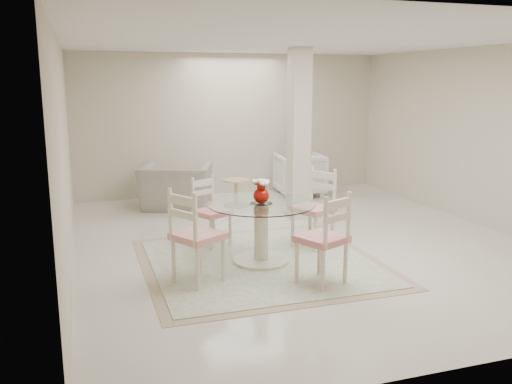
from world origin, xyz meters
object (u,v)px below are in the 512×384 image
object	(u,v)px
dining_chair_east	(317,202)
recliner_taupe	(176,186)
dining_chair_west	(193,230)
red_vase	(261,191)
dining_chair_north	(209,206)
dining_table	(261,233)
side_table	(236,194)
column	(299,135)
armchair_white	(300,174)
dining_chair_south	(327,232)

from	to	relation	value
dining_chair_east	recliner_taupe	distance (m)	3.13
recliner_taupe	dining_chair_west	bearing A→B (deg)	102.87
red_vase	dining_chair_north	xyz separation A→B (m)	(-0.43, 0.92, -0.36)
dining_table	side_table	xyz separation A→B (m)	(0.55, 3.00, -0.16)
recliner_taupe	side_table	distance (m)	1.06
column	recliner_taupe	world-z (taller)	column
dining_chair_north	dining_chair_west	distance (m)	1.45
dining_table	red_vase	bearing A→B (deg)	-18.43
column	dining_table	bearing A→B (deg)	-123.36
dining_chair_east	side_table	bearing A→B (deg)	159.40
recliner_taupe	armchair_white	bearing A→B (deg)	-151.87
side_table	dining_chair_north	bearing A→B (deg)	-115.24
column	dining_table	size ratio (longest dim) A/B	2.07
dining_chair_east	dining_chair_south	world-z (taller)	dining_chair_east
recliner_taupe	side_table	size ratio (longest dim) A/B	2.43
column	dining_chair_west	size ratio (longest dim) A/B	2.28
side_table	recliner_taupe	bearing A→B (deg)	167.73
dining_chair_east	armchair_white	size ratio (longest dim) A/B	1.30
column	armchair_white	bearing A→B (deg)	66.54
red_vase	dining_chair_west	bearing A→B (deg)	-154.65
dining_chair_west	dining_chair_east	bearing A→B (deg)	-95.58
dining_chair_east	armchair_white	xyz separation A→B (m)	(1.07, 3.14, -0.20)
armchair_white	dining_chair_south	bearing A→B (deg)	77.19
dining_chair_north	recliner_taupe	distance (m)	2.31
red_vase	dining_chair_south	distance (m)	1.07
dining_chair_south	side_table	xyz separation A→B (m)	(0.12, 3.93, -0.38)
dining_chair_north	dining_chair_south	size ratio (longest dim) A/B	0.90
dining_chair_east	armchair_white	bearing A→B (deg)	132.26
dining_chair_north	column	bearing A→B (deg)	4.29
dining_chair_east	side_table	xyz separation A→B (m)	(-0.38, 2.56, -0.39)
dining_chair_north	side_table	xyz separation A→B (m)	(0.98, 2.08, -0.32)
dining_chair_south	column	bearing A→B (deg)	-131.09
column	red_vase	distance (m)	2.40
dining_chair_west	recliner_taupe	world-z (taller)	dining_chair_west
column	dining_chair_south	bearing A→B (deg)	-106.62
dining_chair_south	armchair_white	xyz separation A→B (m)	(1.57, 4.51, -0.20)
dining_chair_south	dining_chair_east	bearing A→B (deg)	-134.41
column	side_table	size ratio (longest dim) A/B	5.55
recliner_taupe	armchair_white	xyz separation A→B (m)	(2.47, 0.36, 0.02)
dining_chair_west	recliner_taupe	bearing A→B (deg)	-37.94
armchair_white	dining_table	bearing A→B (deg)	67.19
dining_chair_east	dining_chair_north	distance (m)	1.44
column	dining_table	xyz separation A→B (m)	(-1.30, -1.97, -0.97)
dining_chair_north	recliner_taupe	size ratio (longest dim) A/B	0.87
dining_chair_west	red_vase	bearing A→B (deg)	-95.55
red_vase	dining_table	bearing A→B (deg)	161.57
dining_table	dining_chair_east	distance (m)	1.05
dining_chair_east	dining_chair_west	world-z (taller)	dining_chair_west
red_vase	dining_chair_north	size ratio (longest dim) A/B	0.29
armchair_white	dining_chair_east	bearing A→B (deg)	77.54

